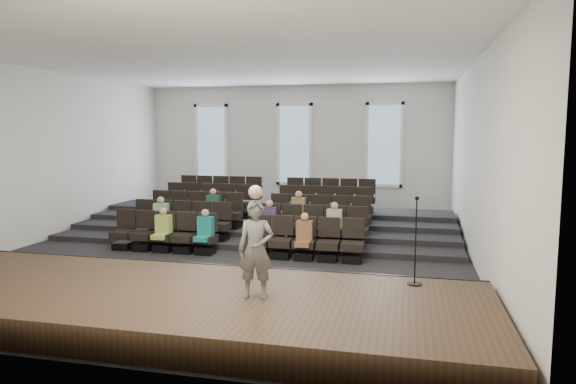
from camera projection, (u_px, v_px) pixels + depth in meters
The scene contains 14 objects.
ground at pixel (239, 250), 13.89m from camera, with size 14.00×14.00×0.00m, color black.
ceiling at pixel (237, 61), 13.30m from camera, with size 12.00×14.00×0.02m, color white.
wall_back at pixel (295, 149), 20.39m from camera, with size 12.00×0.04×5.00m, color silver.
wall_front at pixel (68, 184), 6.81m from camera, with size 12.00×0.04×5.00m, color silver.
wall_left at pixel (42, 156), 14.96m from camera, with size 0.04×14.00×5.00m, color silver.
wall_right at pixel (478, 161), 12.24m from camera, with size 0.04×14.00×5.00m, color silver.
stage at pixel (145, 302), 8.93m from camera, with size 11.80×3.60×0.50m, color #3F2A1B.
stage_lip at pixel (188, 274), 10.64m from camera, with size 11.80×0.06×0.52m, color black.
risers at pixel (270, 223), 16.93m from camera, with size 11.80×4.80×0.60m.
seating_rows at pixel (255, 216), 15.30m from camera, with size 6.80×4.70×1.67m.
windows at pixel (294, 144), 20.30m from camera, with size 8.44×0.10×3.24m.
audience at pixel (242, 219), 14.10m from camera, with size 5.45×2.64×1.10m.
speaker at pixel (256, 249), 8.31m from camera, with size 0.58×0.38×1.60m, color #62605C.
mic_stand at pixel (415, 259), 9.05m from camera, with size 0.26×0.26×1.58m.
Camera 1 is at (4.39, -12.95, 3.20)m, focal length 32.00 mm.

